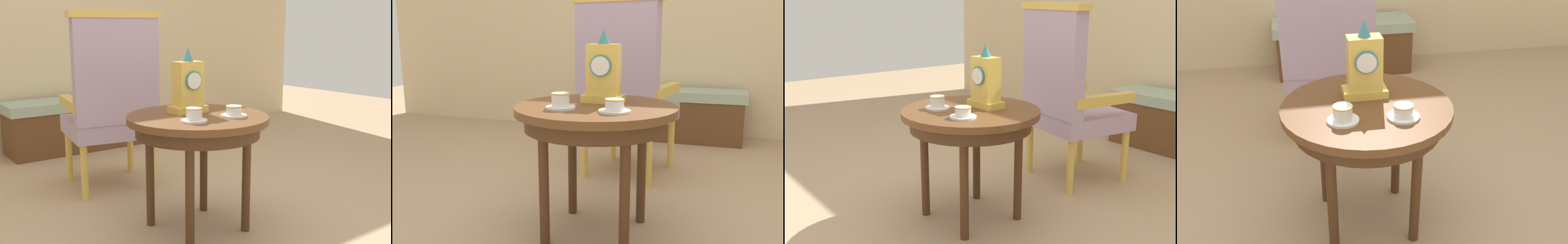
# 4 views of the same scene
# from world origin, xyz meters

# --- Properties ---
(ground_plane) EXTENTS (10.00, 10.00, 0.00)m
(ground_plane) POSITION_xyz_m (0.00, 0.00, 0.00)
(ground_plane) COLOR tan
(side_table) EXTENTS (0.72, 0.72, 0.61)m
(side_table) POSITION_xyz_m (0.01, -0.01, 0.54)
(side_table) COLOR brown
(side_table) RESTS_ON ground
(teacup_left) EXTENTS (0.13, 0.13, 0.07)m
(teacup_left) POSITION_xyz_m (-0.10, -0.14, 0.64)
(teacup_left) COLOR white
(teacup_left) RESTS_ON side_table
(teacup_right) EXTENTS (0.13, 0.13, 0.06)m
(teacup_right) POSITION_xyz_m (0.14, -0.15, 0.63)
(teacup_right) COLOR white
(teacup_right) RESTS_ON side_table
(mantel_clock) EXTENTS (0.19, 0.11, 0.34)m
(mantel_clock) POSITION_xyz_m (0.02, 0.08, 0.74)
(mantel_clock) COLOR gold
(mantel_clock) RESTS_ON side_table
(armchair) EXTENTS (0.63, 0.62, 1.14)m
(armchair) POSITION_xyz_m (-0.05, 0.81, 0.59)
(armchair) COLOR #B299B7
(armchair) RESTS_ON ground
(window_bench) EXTENTS (1.15, 0.40, 0.44)m
(window_bench) POSITION_xyz_m (0.16, 1.95, 0.22)
(window_bench) COLOR #9EB299
(window_bench) RESTS_ON ground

